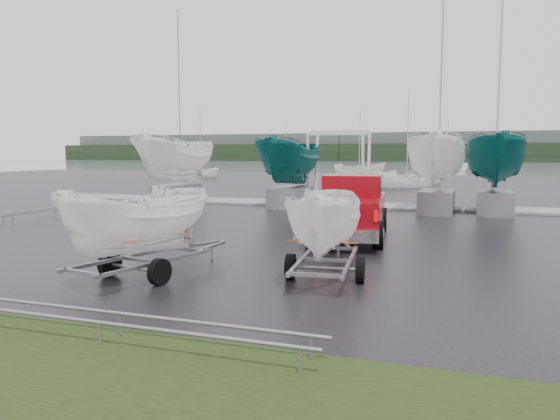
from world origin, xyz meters
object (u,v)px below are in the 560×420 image
(pickup_truck, at_px, (351,205))
(boat_hoist, at_px, (339,157))
(trailer_hitched, at_px, (327,168))
(trailer_parked, at_px, (138,164))

(pickup_truck, bearing_deg, boat_hoist, 98.53)
(trailer_hitched, relative_size, trailer_parked, 0.96)
(pickup_truck, height_order, trailer_parked, trailer_parked)
(trailer_parked, bearing_deg, trailer_hitched, 31.86)
(pickup_truck, relative_size, trailer_parked, 1.35)
(trailer_hitched, height_order, boat_hoist, trailer_hitched)
(trailer_hitched, height_order, trailer_parked, trailer_parked)
(pickup_truck, distance_m, trailer_hitched, 6.88)
(trailer_hitched, xyz_separation_m, trailer_parked, (-4.04, -1.45, 0.09))
(trailer_parked, xyz_separation_m, boat_hoist, (0.12, 18.83, 0.01))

